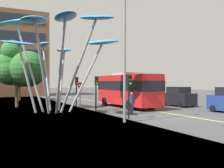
{
  "coord_description": "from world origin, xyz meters",
  "views": [
    {
      "loc": [
        -12.65,
        -16.01,
        2.63
      ],
      "look_at": [
        -1.32,
        7.19,
        2.5
      ],
      "focal_mm": 42.46,
      "sensor_mm": 36.0,
      "label": 1
    }
  ],
  "objects": [
    {
      "name": "tree_pavement_near",
      "position": [
        -9.17,
        13.95,
        4.25
      ],
      "size": [
        5.15,
        4.83,
        7.22
      ],
      "color": "brown",
      "rests_on": "ground"
    },
    {
      "name": "street_lamp",
      "position": [
        -3.99,
        -0.68,
        5.4
      ],
      "size": [
        1.35,
        0.44,
        8.68
      ],
      "color": "gray",
      "rests_on": "ground"
    },
    {
      "name": "no_entry_sign",
      "position": [
        -3.65,
        9.9,
        1.77
      ],
      "size": [
        0.6,
        0.12,
        2.67
      ],
      "color": "gray",
      "rests_on": "ground"
    },
    {
      "name": "car_parked_mid",
      "position": [
        6.98,
        7.27,
        1.02
      ],
      "size": [
        1.97,
        4.07,
        2.17
      ],
      "color": "black",
      "rests_on": "ground"
    },
    {
      "name": "traffic_light_island_mid",
      "position": [
        -3.7,
        10.88,
        2.34
      ],
      "size": [
        0.28,
        0.42,
        3.22
      ],
      "color": "black",
      "rests_on": "ground"
    },
    {
      "name": "leaf_sculpture",
      "position": [
        -6.92,
        7.1,
        6.58
      ],
      "size": [
        11.24,
        11.99,
        8.61
      ],
      "color": "#9EA0A5",
      "rests_on": "ground"
    },
    {
      "name": "traffic_light_kerb_near",
      "position": [
        -3.15,
        0.58,
        2.33
      ],
      "size": [
        0.28,
        0.42,
        3.21
      ],
      "color": "black",
      "rests_on": "ground"
    },
    {
      "name": "ground",
      "position": [
        -0.71,
        0.0,
        -0.05
      ],
      "size": [
        120.0,
        240.0,
        0.1
      ],
      "color": "#424244"
    },
    {
      "name": "car_parked_far",
      "position": [
        7.1,
        13.7,
        1.06
      ],
      "size": [
        1.97,
        4.53,
        2.25
      ],
      "color": "gray",
      "rests_on": "ground"
    },
    {
      "name": "car_side_street",
      "position": [
        7.44,
        19.56,
        1.1
      ],
      "size": [
        2.0,
        4.38,
        2.37
      ],
      "color": "silver",
      "rests_on": "ground"
    },
    {
      "name": "pedestrian",
      "position": [
        -1.44,
        3.19,
        0.91
      ],
      "size": [
        0.34,
        0.34,
        1.81
      ],
      "color": "#2D3342",
      "rests_on": "ground"
    },
    {
      "name": "tree_pavement_far",
      "position": [
        -7.69,
        25.01,
        5.26
      ],
      "size": [
        4.57,
        4.92,
        7.64
      ],
      "color": "brown",
      "rests_on": "ground"
    },
    {
      "name": "traffic_light_kerb_far",
      "position": [
        -3.27,
        6.48,
        2.34
      ],
      "size": [
        0.28,
        0.42,
        3.21
      ],
      "color": "black",
      "rests_on": "ground"
    },
    {
      "name": "red_bus",
      "position": [
        1.2,
        8.66,
        2.01
      ],
      "size": [
        2.87,
        9.75,
        3.68
      ],
      "color": "red",
      "rests_on": "ground"
    }
  ]
}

